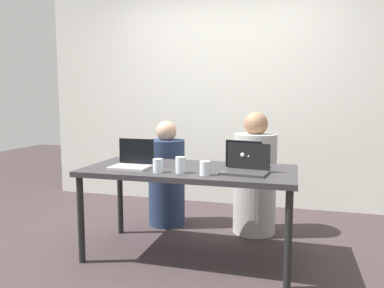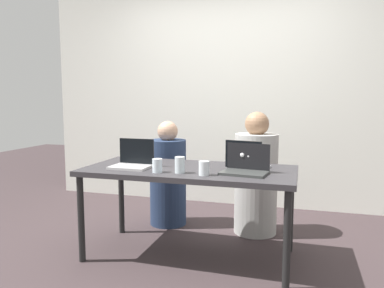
# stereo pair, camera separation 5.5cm
# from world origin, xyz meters

# --- Properties ---
(ground_plane) EXTENTS (12.00, 12.00, 0.00)m
(ground_plane) POSITION_xyz_m (0.00, 0.00, 0.00)
(ground_plane) COLOR #392D2F
(back_wall) EXTENTS (4.50, 0.10, 2.63)m
(back_wall) POSITION_xyz_m (0.00, 1.63, 1.31)
(back_wall) COLOR silver
(back_wall) RESTS_ON ground
(desk) EXTENTS (1.62, 0.76, 0.71)m
(desk) POSITION_xyz_m (0.00, 0.00, 0.65)
(desk) COLOR #302E31
(desk) RESTS_ON ground
(person_on_left) EXTENTS (0.43, 0.43, 1.03)m
(person_on_left) POSITION_xyz_m (-0.43, 0.69, 0.46)
(person_on_left) COLOR navy
(person_on_left) RESTS_ON ground
(person_on_right) EXTENTS (0.43, 0.43, 1.13)m
(person_on_right) POSITION_xyz_m (0.43, 0.69, 0.50)
(person_on_right) COLOR #B2B0AB
(person_on_right) RESTS_ON ground
(laptop_front_right) EXTENTS (0.35, 0.26, 0.21)m
(laptop_front_right) POSITION_xyz_m (0.45, -0.08, 0.76)
(laptop_front_right) COLOR #383A39
(laptop_front_right) RESTS_ON desk
(laptop_front_left) EXTENTS (0.30, 0.26, 0.22)m
(laptop_front_left) POSITION_xyz_m (-0.44, -0.09, 0.76)
(laptop_front_left) COLOR #B7B4B4
(laptop_front_left) RESTS_ON desk
(laptop_back_right) EXTENTS (0.33, 0.29, 0.23)m
(laptop_back_right) POSITION_xyz_m (0.43, 0.09, 0.76)
(laptop_back_right) COLOR silver
(laptop_back_right) RESTS_ON desk
(water_glass_left) EXTENTS (0.07, 0.07, 0.10)m
(water_glass_left) POSITION_xyz_m (-0.17, -0.23, 0.76)
(water_glass_left) COLOR silver
(water_glass_left) RESTS_ON desk
(water_glass_center) EXTENTS (0.07, 0.07, 0.12)m
(water_glass_center) POSITION_xyz_m (-0.01, -0.20, 0.76)
(water_glass_center) COLOR silver
(water_glass_center) RESTS_ON desk
(water_glass_right) EXTENTS (0.08, 0.08, 0.10)m
(water_glass_right) POSITION_xyz_m (0.18, -0.23, 0.75)
(water_glass_right) COLOR white
(water_glass_right) RESTS_ON desk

